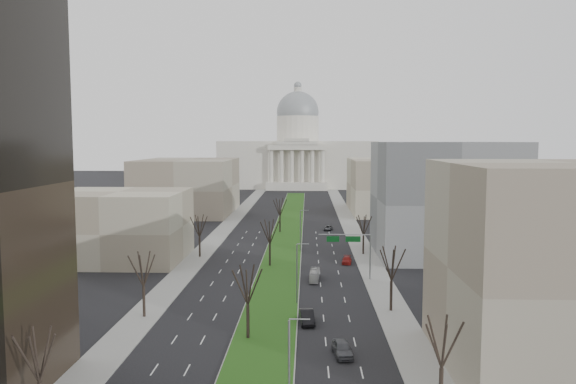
% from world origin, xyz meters
% --- Properties ---
extents(ground, '(600.00, 600.00, 0.00)m').
position_xyz_m(ground, '(0.00, 120.00, 0.00)').
color(ground, black).
rests_on(ground, ground).
extents(median, '(8.00, 222.03, 0.20)m').
position_xyz_m(median, '(0.00, 118.99, 0.10)').
color(median, '#999993').
rests_on(median, ground).
extents(sidewalk_left, '(5.00, 330.00, 0.15)m').
position_xyz_m(sidewalk_left, '(-17.50, 95.00, 0.07)').
color(sidewalk_left, gray).
rests_on(sidewalk_left, ground).
extents(sidewalk_right, '(5.00, 330.00, 0.15)m').
position_xyz_m(sidewalk_right, '(17.50, 95.00, 0.07)').
color(sidewalk_right, gray).
rests_on(sidewalk_right, ground).
extents(capitol, '(80.00, 46.00, 55.00)m').
position_xyz_m(capitol, '(0.00, 269.59, 16.31)').
color(capitol, beige).
rests_on(capitol, ground).
extents(building_beige_left, '(26.00, 22.00, 14.00)m').
position_xyz_m(building_beige_left, '(-33.00, 85.00, 7.00)').
color(building_beige_left, gray).
rests_on(building_beige_left, ground).
extents(building_tan_right, '(26.00, 24.00, 22.00)m').
position_xyz_m(building_tan_right, '(33.00, 32.00, 11.00)').
color(building_tan_right, gray).
rests_on(building_tan_right, ground).
extents(building_grey_right, '(28.00, 26.00, 24.00)m').
position_xyz_m(building_grey_right, '(34.00, 92.00, 12.00)').
color(building_grey_right, slate).
rests_on(building_grey_right, ground).
extents(building_far_left, '(30.00, 40.00, 18.00)m').
position_xyz_m(building_far_left, '(-35.00, 160.00, 9.00)').
color(building_far_left, gray).
rests_on(building_far_left, ground).
extents(building_far_right, '(30.00, 40.00, 18.00)m').
position_xyz_m(building_far_right, '(35.00, 165.00, 9.00)').
color(building_far_right, gray).
rests_on(building_far_right, ground).
extents(tree_left_near, '(5.10, 5.10, 9.18)m').
position_xyz_m(tree_left_near, '(-17.20, 18.00, 6.61)').
color(tree_left_near, black).
rests_on(tree_left_near, ground).
extents(tree_left_mid, '(5.40, 5.40, 9.72)m').
position_xyz_m(tree_left_mid, '(-17.20, 48.00, 7.00)').
color(tree_left_mid, black).
rests_on(tree_left_mid, ground).
extents(tree_left_far, '(5.28, 5.28, 9.50)m').
position_xyz_m(tree_left_far, '(-17.20, 88.00, 6.84)').
color(tree_left_far, black).
rests_on(tree_left_far, ground).
extents(tree_right_near, '(5.16, 5.16, 9.29)m').
position_xyz_m(tree_right_near, '(17.20, 22.00, 6.69)').
color(tree_right_near, black).
rests_on(tree_right_near, ground).
extents(tree_right_mid, '(5.52, 5.52, 9.94)m').
position_xyz_m(tree_right_mid, '(17.20, 52.00, 7.16)').
color(tree_right_mid, black).
rests_on(tree_right_mid, ground).
extents(tree_right_far, '(5.04, 5.04, 9.07)m').
position_xyz_m(tree_right_far, '(17.20, 92.00, 6.53)').
color(tree_right_far, black).
rests_on(tree_right_far, ground).
extents(tree_median_a, '(5.40, 5.40, 9.72)m').
position_xyz_m(tree_median_a, '(-2.00, 40.00, 7.00)').
color(tree_median_a, black).
rests_on(tree_median_a, ground).
extents(tree_median_b, '(5.40, 5.40, 9.72)m').
position_xyz_m(tree_median_b, '(-2.00, 80.00, 7.00)').
color(tree_median_b, black).
rests_on(tree_median_b, ground).
extents(tree_median_c, '(5.40, 5.40, 9.72)m').
position_xyz_m(tree_median_c, '(-2.00, 120.00, 7.00)').
color(tree_median_c, black).
rests_on(tree_median_c, ground).
extents(streetlamp_median_a, '(1.90, 0.20, 9.16)m').
position_xyz_m(streetlamp_median_a, '(3.76, 20.00, 4.81)').
color(streetlamp_median_a, gray).
rests_on(streetlamp_median_a, ground).
extents(streetlamp_median_b, '(1.90, 0.20, 9.16)m').
position_xyz_m(streetlamp_median_b, '(3.76, 55.00, 4.81)').
color(streetlamp_median_b, gray).
rests_on(streetlamp_median_b, ground).
extents(streetlamp_median_c, '(1.90, 0.20, 9.16)m').
position_xyz_m(streetlamp_median_c, '(3.76, 95.00, 4.81)').
color(streetlamp_median_c, gray).
rests_on(streetlamp_median_c, ground).
extents(mast_arm_signs, '(9.12, 0.24, 8.09)m').
position_xyz_m(mast_arm_signs, '(13.49, 70.03, 6.11)').
color(mast_arm_signs, gray).
rests_on(mast_arm_signs, ground).
extents(car_grey_near, '(2.57, 5.09, 1.66)m').
position_xyz_m(car_grey_near, '(9.23, 35.14, 0.83)').
color(car_grey_near, '#47494F').
rests_on(car_grey_near, ground).
extents(car_black, '(2.33, 5.38, 1.72)m').
position_xyz_m(car_black, '(5.20, 46.43, 0.86)').
color(car_black, black).
rests_on(car_black, ground).
extents(car_red, '(2.31, 4.64, 1.30)m').
position_xyz_m(car_red, '(13.08, 83.15, 0.65)').
color(car_red, maroon).
rests_on(car_red, ground).
extents(car_grey_far, '(2.70, 4.69, 1.23)m').
position_xyz_m(car_grey_far, '(10.88, 124.56, 0.62)').
color(car_grey_far, '#424449').
rests_on(car_grey_far, ground).
extents(box_van, '(1.88, 6.66, 1.84)m').
position_xyz_m(box_van, '(6.51, 69.34, 0.92)').
color(box_van, silver).
rests_on(box_van, ground).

